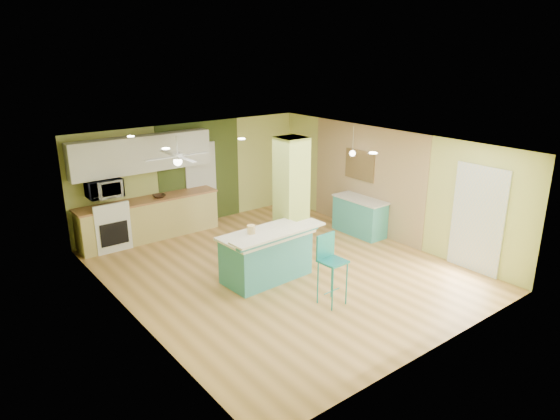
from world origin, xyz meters
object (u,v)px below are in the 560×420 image
at_px(fruit_bowl, 159,196).
at_px(peninsula, 267,255).
at_px(side_counter, 360,216).
at_px(canister, 251,229).
at_px(bar_stool, 330,258).

bearing_deg(fruit_bowl, peninsula, -79.34).
distance_m(peninsula, side_counter, 3.20).
relative_size(peninsula, canister, 12.30).
bearing_deg(fruit_bowl, bar_stool, -79.07).
bearing_deg(canister, fruit_bowl, 97.35).
height_order(peninsula, fruit_bowl, peninsula).
distance_m(peninsula, bar_stool, 1.46).
height_order(side_counter, canister, canister).
relative_size(peninsula, side_counter, 1.48).
relative_size(side_counter, canister, 8.31).
height_order(fruit_bowl, canister, canister).
relative_size(bar_stool, fruit_bowl, 4.28).
height_order(side_counter, fruit_bowl, fruit_bowl).
height_order(peninsula, canister, canister).
xyz_separation_m(bar_stool, fruit_bowl, (-0.90, 4.67, 0.15)).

